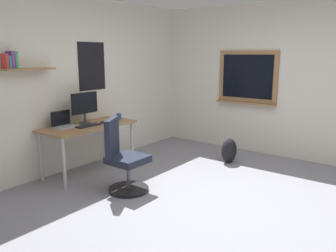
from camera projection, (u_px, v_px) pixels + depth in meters
The scene contains 11 objects.
ground_plane at pixel (214, 205), 4.02m from camera, with size 5.20×5.20×0.00m, color gray.
wall_back at pixel (75, 83), 5.19m from camera, with size 5.00×0.30×2.60m.
wall_right at pixel (288, 81), 5.67m from camera, with size 0.22×5.00×2.60m.
desk at pixel (89, 130), 4.99m from camera, with size 1.40×0.64×0.73m.
office_chair at pixel (123, 160), 4.35m from camera, with size 0.55×0.56×0.95m.
laptop at pixel (63, 123), 4.81m from camera, with size 0.31×0.21×0.23m.
monitor_primary at pixel (85, 106), 5.01m from camera, with size 0.46×0.17×0.46m.
keyboard at pixel (88, 126), 4.87m from camera, with size 0.37×0.13×0.02m, color black.
computer_mouse at pixel (103, 122), 5.09m from camera, with size 0.10×0.06×0.03m, color #262628.
coffee_mug at pixel (119, 116), 5.42m from camera, with size 0.08×0.08×0.09m, color #334CA5.
backpack at pixel (229, 150), 5.54m from camera, with size 0.32×0.22×0.40m, color black.
Camera 1 is at (-3.30, -1.82, 1.74)m, focal length 36.45 mm.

